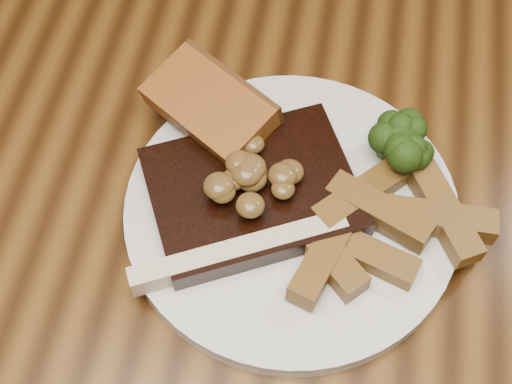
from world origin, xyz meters
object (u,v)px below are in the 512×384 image
Objects in this scene: dining_table at (239,248)px; steak at (252,193)px; plate at (291,212)px; garlic_bread at (210,121)px; potato_wedges at (377,229)px.

steak is (0.01, -0.01, 0.12)m from dining_table.
steak is at bearing -30.96° from dining_table.
dining_table is 0.11m from plate.
garlic_bread is at bearing 99.95° from steak.
potato_wedges reaches higher than dining_table.
dining_table is 0.16m from potato_wedges.
plate reaches higher than dining_table.
potato_wedges reaches higher than garlic_bread.
steak is at bearing 171.45° from potato_wedges.
garlic_bread is at bearing 141.11° from plate.
plate is 2.40× the size of potato_wedges.
dining_table is 10.61× the size of steak.
garlic_bread reaches higher than plate.
dining_table is at bearing -25.55° from garlic_bread.
steak reaches higher than dining_table.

